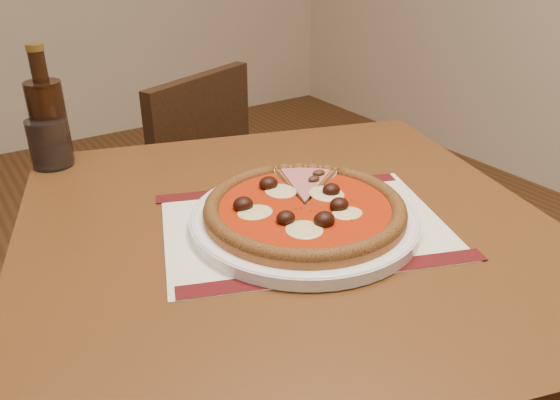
{
  "coord_description": "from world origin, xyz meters",
  "views": [
    {
      "loc": [
        0.05,
        -0.27,
        1.16
      ],
      "look_at": [
        0.47,
        0.35,
        0.78
      ],
      "focal_mm": 35.0,
      "sensor_mm": 36.0,
      "label": 1
    }
  ],
  "objects_px": {
    "chair_far": "(181,188)",
    "bottle": "(48,118)",
    "table": "(287,277)",
    "pizza": "(305,208)",
    "water_glass": "(50,143)",
    "plate": "(304,219)"
  },
  "relations": [
    {
      "from": "water_glass",
      "to": "pizza",
      "type": "bearing_deg",
      "value": -60.27
    },
    {
      "from": "pizza",
      "to": "water_glass",
      "type": "distance_m",
      "value": 0.52
    },
    {
      "from": "pizza",
      "to": "plate",
      "type": "bearing_deg",
      "value": 57.4
    },
    {
      "from": "chair_far",
      "to": "water_glass",
      "type": "distance_m",
      "value": 0.62
    },
    {
      "from": "chair_far",
      "to": "pizza",
      "type": "xyz_separation_m",
      "value": [
        -0.14,
        -0.8,
        0.32
      ]
    },
    {
      "from": "plate",
      "to": "chair_far",
      "type": "bearing_deg",
      "value": 80.34
    },
    {
      "from": "chair_far",
      "to": "bottle",
      "type": "relative_size",
      "value": 3.65
    },
    {
      "from": "chair_far",
      "to": "pizza",
      "type": "bearing_deg",
      "value": 57.19
    },
    {
      "from": "chair_far",
      "to": "plate",
      "type": "relative_size",
      "value": 2.35
    },
    {
      "from": "water_glass",
      "to": "bottle",
      "type": "distance_m",
      "value": 0.05
    },
    {
      "from": "chair_far",
      "to": "pizza",
      "type": "distance_m",
      "value": 0.87
    },
    {
      "from": "pizza",
      "to": "bottle",
      "type": "bearing_deg",
      "value": 117.68
    },
    {
      "from": "table",
      "to": "chair_far",
      "type": "bearing_deg",
      "value": 78.93
    },
    {
      "from": "table",
      "to": "pizza",
      "type": "xyz_separation_m",
      "value": [
        0.02,
        -0.02,
        0.13
      ]
    },
    {
      "from": "pizza",
      "to": "bottle",
      "type": "distance_m",
      "value": 0.54
    },
    {
      "from": "chair_far",
      "to": "bottle",
      "type": "bearing_deg",
      "value": 17.27
    },
    {
      "from": "plate",
      "to": "water_glass",
      "type": "height_order",
      "value": "water_glass"
    },
    {
      "from": "chair_far",
      "to": "pizza",
      "type": "relative_size",
      "value": 2.68
    },
    {
      "from": "water_glass",
      "to": "bottle",
      "type": "bearing_deg",
      "value": 62.73
    },
    {
      "from": "bottle",
      "to": "chair_far",
      "type": "bearing_deg",
      "value": 40.4
    },
    {
      "from": "pizza",
      "to": "bottle",
      "type": "xyz_separation_m",
      "value": [
        -0.25,
        0.47,
        0.06
      ]
    },
    {
      "from": "water_glass",
      "to": "chair_far",
      "type": "bearing_deg",
      "value": 41.35
    }
  ]
}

